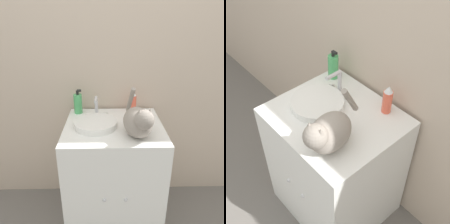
# 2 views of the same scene
# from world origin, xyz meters

# --- Properties ---
(wall_back) EXTENTS (6.00, 0.05, 2.50)m
(wall_back) POSITION_xyz_m (0.00, 0.63, 1.25)
(wall_back) COLOR #C6B29E
(wall_back) RESTS_ON ground_plane
(vanity_cabinet) EXTENTS (0.66, 0.60, 0.82)m
(vanity_cabinet) POSITION_xyz_m (0.00, 0.29, 0.41)
(vanity_cabinet) COLOR white
(vanity_cabinet) RESTS_ON ground_plane
(sink_basin) EXTENTS (0.29, 0.29, 0.04)m
(sink_basin) POSITION_xyz_m (-0.12, 0.27, 0.84)
(sink_basin) COLOR white
(sink_basin) RESTS_ON vanity_cabinet
(faucet) EXTENTS (0.16, 0.11, 0.16)m
(faucet) POSITION_xyz_m (-0.12, 0.42, 0.89)
(faucet) COLOR silver
(faucet) RESTS_ON vanity_cabinet
(cat) EXTENTS (0.21, 0.38, 0.27)m
(cat) POSITION_xyz_m (0.14, 0.13, 0.92)
(cat) COLOR gray
(cat) RESTS_ON vanity_cabinet
(soap_bottle) EXTENTS (0.06, 0.06, 0.19)m
(soap_bottle) POSITION_xyz_m (-0.26, 0.51, 0.90)
(soap_bottle) COLOR #4CB266
(soap_bottle) RESTS_ON vanity_cabinet
(spray_bottle) EXTENTS (0.05, 0.05, 0.17)m
(spray_bottle) POSITION_xyz_m (0.15, 0.52, 0.90)
(spray_bottle) COLOR #EF6047
(spray_bottle) RESTS_ON vanity_cabinet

